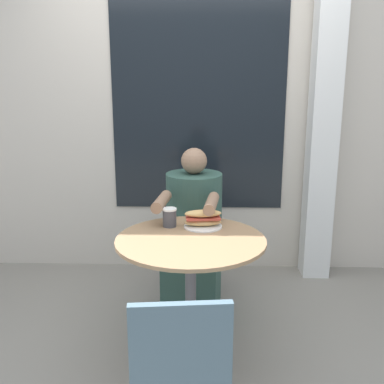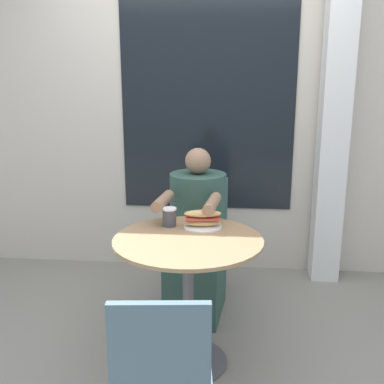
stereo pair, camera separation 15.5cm
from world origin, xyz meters
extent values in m
plane|color=gray|center=(0.00, 0.00, 0.00)|extent=(8.00, 8.00, 0.00)
cube|color=beige|center=(0.00, 1.43, 1.40)|extent=(8.00, 0.08, 2.80)
cube|color=black|center=(0.01, 1.38, 1.40)|extent=(1.39, 0.01, 1.73)
cube|color=silver|center=(0.99, 1.26, 1.20)|extent=(0.21, 0.21, 2.40)
cylinder|color=#997551|center=(0.00, 0.00, 0.75)|extent=(0.81, 0.81, 0.02)
cylinder|color=#515156|center=(0.00, 0.00, 0.38)|extent=(0.06, 0.06, 0.72)
cylinder|color=#515156|center=(0.00, 0.00, 0.01)|extent=(0.44, 0.44, 0.02)
cube|color=slate|center=(0.00, 0.86, 0.44)|extent=(0.42, 0.42, 0.02)
cube|color=slate|center=(0.02, 1.04, 0.66)|extent=(0.35, 0.07, 0.42)
cylinder|color=slate|center=(0.15, 0.68, 0.21)|extent=(0.03, 0.03, 0.43)
cylinder|color=slate|center=(-0.18, 0.72, 0.21)|extent=(0.03, 0.03, 0.43)
cylinder|color=slate|center=(0.18, 1.01, 0.21)|extent=(0.03, 0.03, 0.43)
cylinder|color=slate|center=(-0.15, 1.04, 0.21)|extent=(0.03, 0.03, 0.43)
cube|color=#2D4C42|center=(-0.01, 0.57, 0.23)|extent=(0.41, 0.51, 0.45)
cylinder|color=#2D4C42|center=(0.00, 0.64, 0.71)|extent=(0.38, 0.38, 0.53)
sphere|color=#8E6B51|center=(0.00, 0.64, 1.06)|extent=(0.17, 0.17, 0.17)
cylinder|color=#8E6B51|center=(0.11, 0.29, 0.87)|extent=(0.10, 0.31, 0.07)
cylinder|color=#8E6B51|center=(-0.19, 0.32, 0.87)|extent=(0.10, 0.31, 0.07)
cube|color=slate|center=(-0.02, -0.76, 0.44)|extent=(0.42, 0.42, 0.02)
cube|color=slate|center=(0.00, -0.93, 0.66)|extent=(0.35, 0.07, 0.42)
cylinder|color=white|center=(0.06, 0.20, 0.76)|extent=(0.22, 0.22, 0.01)
ellipsoid|color=tan|center=(0.06, 0.20, 0.78)|extent=(0.22, 0.10, 0.04)
cube|color=#B74233|center=(0.06, 0.20, 0.81)|extent=(0.20, 0.11, 0.01)
ellipsoid|color=tan|center=(0.06, 0.20, 0.84)|extent=(0.22, 0.10, 0.04)
cylinder|color=#424247|center=(-0.13, 0.20, 0.81)|extent=(0.08, 0.08, 0.10)
cylinder|color=white|center=(-0.13, 0.20, 0.86)|extent=(0.08, 0.08, 0.01)
camera|label=1|loc=(0.08, -2.27, 1.58)|focal=42.00mm
camera|label=2|loc=(0.24, -2.26, 1.58)|focal=42.00mm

